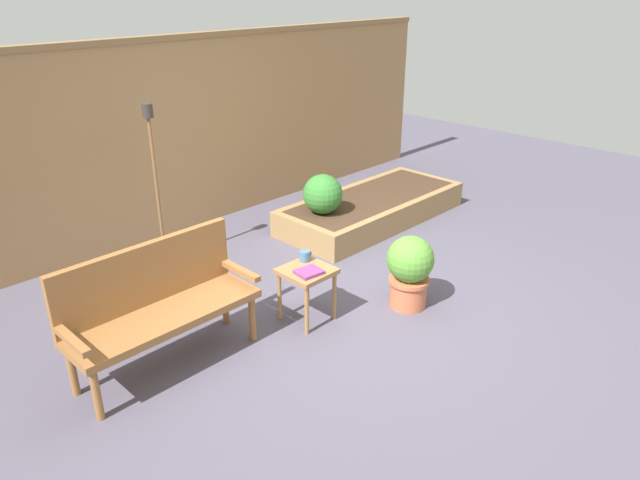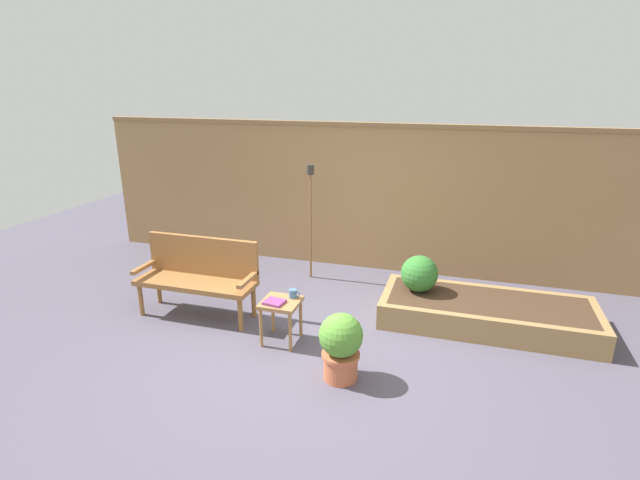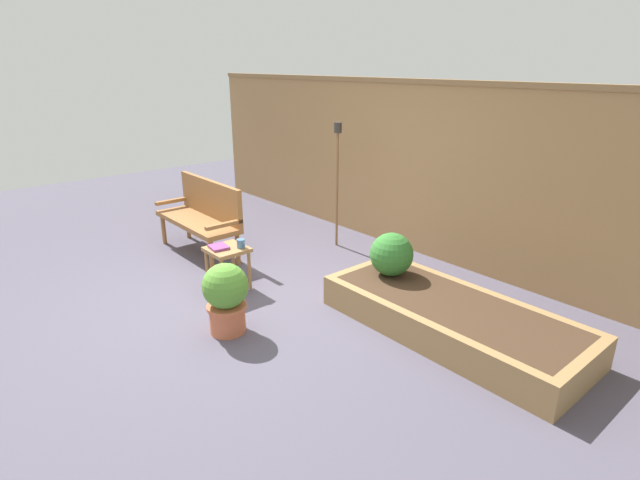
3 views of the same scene
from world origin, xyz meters
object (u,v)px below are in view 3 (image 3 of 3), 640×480
at_px(side_table, 227,255).
at_px(book_on_table, 219,247).
at_px(garden_bench, 203,212).
at_px(cup_on_table, 241,244).
at_px(tiki_torch, 337,163).
at_px(potted_boxwood, 226,295).
at_px(shrub_near_bench, 392,254).

relative_size(side_table, book_on_table, 2.34).
distance_m(garden_bench, cup_on_table, 1.31).
relative_size(side_table, tiki_torch, 0.29).
bearing_deg(side_table, book_on_table, -121.03).
bearing_deg(side_table, garden_bench, 163.04).
relative_size(book_on_table, potted_boxwood, 0.31).
xyz_separation_m(garden_bench, shrub_near_bench, (2.53, 0.75, -0.02)).
bearing_deg(garden_bench, cup_on_table, -10.72).
relative_size(side_table, cup_on_table, 3.84).
bearing_deg(tiki_torch, book_on_table, -83.41).
bearing_deg(potted_boxwood, garden_bench, 156.86).
distance_m(shrub_near_bench, tiki_torch, 1.86).
height_order(cup_on_table, book_on_table, cup_on_table).
xyz_separation_m(cup_on_table, potted_boxwood, (0.69, -0.60, -0.16)).
xyz_separation_m(garden_bench, cup_on_table, (1.29, -0.24, -0.02)).
xyz_separation_m(cup_on_table, tiki_torch, (-0.36, 1.71, 0.60)).
relative_size(cup_on_table, potted_boxwood, 0.19).
relative_size(cup_on_table, tiki_torch, 0.08).
xyz_separation_m(side_table, book_on_table, (-0.04, -0.07, 0.10)).
bearing_deg(garden_bench, potted_boxwood, -23.14).
bearing_deg(garden_bench, tiki_torch, 57.68).
height_order(potted_boxwood, tiki_torch, tiki_torch).
xyz_separation_m(cup_on_table, shrub_near_bench, (1.24, 0.99, -0.01)).
xyz_separation_m(garden_bench, book_on_table, (1.15, -0.43, -0.05)).
height_order(garden_bench, shrub_near_bench, garden_bench).
height_order(cup_on_table, tiki_torch, tiki_torch).
distance_m(book_on_table, tiki_torch, 2.02).
height_order(garden_bench, potted_boxwood, garden_bench).
distance_m(side_table, tiki_torch, 1.99).
bearing_deg(shrub_near_bench, cup_on_table, -141.31).
bearing_deg(book_on_table, potted_boxwood, -18.48).
bearing_deg(shrub_near_bench, tiki_torch, 155.93).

